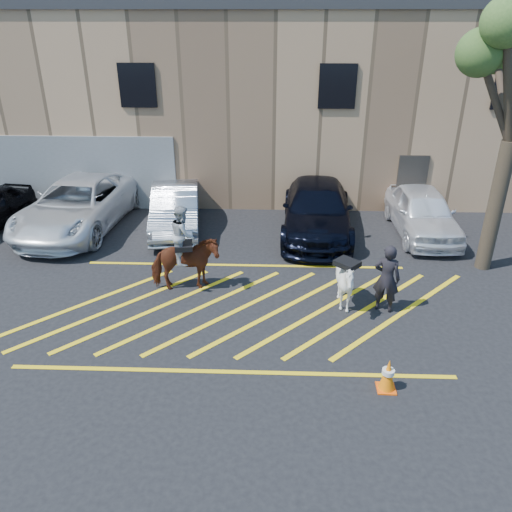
{
  "coord_description": "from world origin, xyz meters",
  "views": [
    {
      "loc": [
        0.84,
        -11.24,
        6.88
      ],
      "look_at": [
        0.42,
        0.2,
        1.3
      ],
      "focal_mm": 35.0,
      "sensor_mm": 36.0,
      "label": 1
    }
  ],
  "objects_px": {
    "traffic_cone": "(388,375)",
    "car_blue_suv": "(317,209)",
    "car_silver_sedan": "(176,208)",
    "saddled_white": "(345,283)",
    "mounted_bay": "(184,257)",
    "car_white_suv": "(422,212)",
    "handler": "(387,278)",
    "car_white_pickup": "(78,205)"
  },
  "relations": [
    {
      "from": "handler",
      "to": "mounted_bay",
      "type": "distance_m",
      "value": 5.31
    },
    {
      "from": "mounted_bay",
      "to": "traffic_cone",
      "type": "height_order",
      "value": "mounted_bay"
    },
    {
      "from": "car_silver_sedan",
      "to": "handler",
      "type": "bearing_deg",
      "value": -47.53
    },
    {
      "from": "car_white_pickup",
      "to": "car_blue_suv",
      "type": "relative_size",
      "value": 1.08
    },
    {
      "from": "car_silver_sedan",
      "to": "car_blue_suv",
      "type": "height_order",
      "value": "car_blue_suv"
    },
    {
      "from": "saddled_white",
      "to": "car_white_suv",
      "type": "bearing_deg",
      "value": 57.2
    },
    {
      "from": "mounted_bay",
      "to": "traffic_cone",
      "type": "bearing_deg",
      "value": -39.75
    },
    {
      "from": "car_blue_suv",
      "to": "saddled_white",
      "type": "height_order",
      "value": "car_blue_suv"
    },
    {
      "from": "traffic_cone",
      "to": "car_white_suv",
      "type": "bearing_deg",
      "value": 71.4
    },
    {
      "from": "car_white_pickup",
      "to": "saddled_white",
      "type": "relative_size",
      "value": 3.52
    },
    {
      "from": "saddled_white",
      "to": "traffic_cone",
      "type": "bearing_deg",
      "value": -81.14
    },
    {
      "from": "mounted_bay",
      "to": "saddled_white",
      "type": "height_order",
      "value": "mounted_bay"
    },
    {
      "from": "car_blue_suv",
      "to": "car_white_suv",
      "type": "xyz_separation_m",
      "value": [
        3.59,
        -0.02,
        -0.04
      ]
    },
    {
      "from": "saddled_white",
      "to": "mounted_bay",
      "type": "bearing_deg",
      "value": 169.34
    },
    {
      "from": "car_white_pickup",
      "to": "mounted_bay",
      "type": "bearing_deg",
      "value": -38.26
    },
    {
      "from": "handler",
      "to": "traffic_cone",
      "type": "bearing_deg",
      "value": 100.68
    },
    {
      "from": "car_white_suv",
      "to": "mounted_bay",
      "type": "xyz_separation_m",
      "value": [
        -7.45,
        -4.21,
        0.2
      ]
    },
    {
      "from": "car_blue_suv",
      "to": "car_silver_sedan",
      "type": "bearing_deg",
      "value": -177.79
    },
    {
      "from": "car_white_suv",
      "to": "saddled_white",
      "type": "xyz_separation_m",
      "value": [
        -3.22,
        -5.0,
        -0.06
      ]
    },
    {
      "from": "car_white_suv",
      "to": "handler",
      "type": "distance_m",
      "value": 5.54
    },
    {
      "from": "car_blue_suv",
      "to": "mounted_bay",
      "type": "height_order",
      "value": "mounted_bay"
    },
    {
      "from": "traffic_cone",
      "to": "car_silver_sedan",
      "type": "bearing_deg",
      "value": 124.95
    },
    {
      "from": "car_blue_suv",
      "to": "mounted_bay",
      "type": "distance_m",
      "value": 5.73
    },
    {
      "from": "handler",
      "to": "traffic_cone",
      "type": "relative_size",
      "value": 2.49
    },
    {
      "from": "handler",
      "to": "saddled_white",
      "type": "relative_size",
      "value": 1.04
    },
    {
      "from": "mounted_bay",
      "to": "saddled_white",
      "type": "distance_m",
      "value": 4.31
    },
    {
      "from": "car_blue_suv",
      "to": "mounted_bay",
      "type": "bearing_deg",
      "value": -129.01
    },
    {
      "from": "mounted_bay",
      "to": "handler",
      "type": "bearing_deg",
      "value": -9.39
    },
    {
      "from": "car_silver_sedan",
      "to": "handler",
      "type": "xyz_separation_m",
      "value": [
        6.29,
        -5.2,
        0.16
      ]
    },
    {
      "from": "car_white_pickup",
      "to": "traffic_cone",
      "type": "bearing_deg",
      "value": -36.26
    },
    {
      "from": "car_silver_sedan",
      "to": "traffic_cone",
      "type": "bearing_deg",
      "value": -63.01
    },
    {
      "from": "car_silver_sedan",
      "to": "mounted_bay",
      "type": "relative_size",
      "value": 1.87
    },
    {
      "from": "car_white_pickup",
      "to": "traffic_cone",
      "type": "height_order",
      "value": "car_white_pickup"
    },
    {
      "from": "car_silver_sedan",
      "to": "mounted_bay",
      "type": "distance_m",
      "value": 4.46
    },
    {
      "from": "car_silver_sedan",
      "to": "handler",
      "type": "height_order",
      "value": "handler"
    },
    {
      "from": "car_silver_sedan",
      "to": "saddled_white",
      "type": "distance_m",
      "value": 7.36
    },
    {
      "from": "car_blue_suv",
      "to": "car_white_suv",
      "type": "distance_m",
      "value": 3.59
    },
    {
      "from": "traffic_cone",
      "to": "car_blue_suv",
      "type": "bearing_deg",
      "value": 95.96
    },
    {
      "from": "car_silver_sedan",
      "to": "handler",
      "type": "relative_size",
      "value": 2.51
    },
    {
      "from": "mounted_bay",
      "to": "saddled_white",
      "type": "bearing_deg",
      "value": -10.66
    },
    {
      "from": "handler",
      "to": "mounted_bay",
      "type": "xyz_separation_m",
      "value": [
        -5.23,
        0.87,
        0.08
      ]
    },
    {
      "from": "car_blue_suv",
      "to": "handler",
      "type": "xyz_separation_m",
      "value": [
        1.37,
        -5.09,
        0.08
      ]
    }
  ]
}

